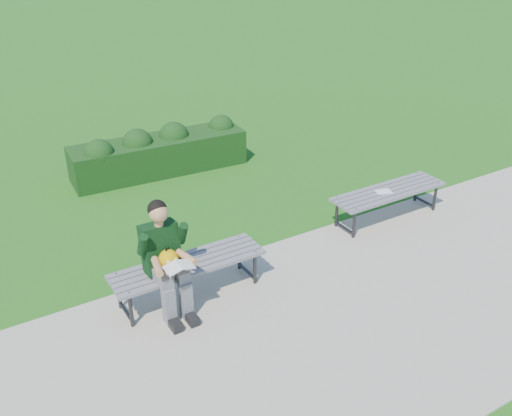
# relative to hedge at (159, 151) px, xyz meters

# --- Properties ---
(ground) EXTENTS (80.00, 80.00, 0.00)m
(ground) POSITION_rel_hedge_xyz_m (0.21, -3.08, -0.37)
(ground) COLOR #257C17
(ground) RESTS_ON ground
(walkway) EXTENTS (30.00, 3.50, 0.02)m
(walkway) POSITION_rel_hedge_xyz_m (0.21, -4.83, -0.36)
(walkway) COLOR beige
(walkway) RESTS_ON ground
(hedge) EXTENTS (3.02, 0.93, 0.83)m
(hedge) POSITION_rel_hedge_xyz_m (0.00, 0.00, 0.00)
(hedge) COLOR #163C0E
(hedge) RESTS_ON ground
(bench_left) EXTENTS (1.80, 0.50, 0.46)m
(bench_left) POSITION_rel_hedge_xyz_m (-1.12, -3.55, 0.04)
(bench_left) COLOR slate
(bench_left) RESTS_ON walkway
(bench_right) EXTENTS (1.80, 0.50, 0.46)m
(bench_right) POSITION_rel_hedge_xyz_m (2.16, -3.33, 0.04)
(bench_right) COLOR slate
(bench_right) RESTS_ON walkway
(seated_boy) EXTENTS (0.56, 0.76, 1.31)m
(seated_boy) POSITION_rel_hedge_xyz_m (-1.42, -3.65, 0.34)
(seated_boy) COLOR gray
(seated_boy) RESTS_ON walkway
(paper_sheet) EXTENTS (0.26, 0.22, 0.01)m
(paper_sheet) POSITION_rel_hedge_xyz_m (2.06, -3.33, 0.10)
(paper_sheet) COLOR white
(paper_sheet) RESTS_ON bench_right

